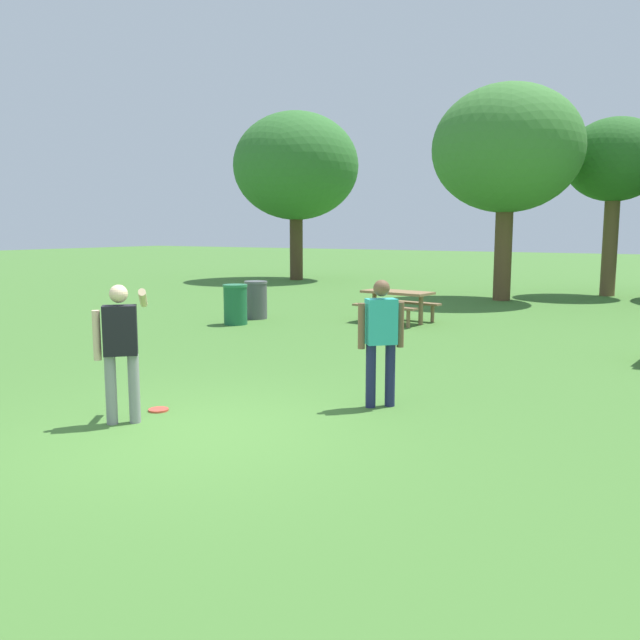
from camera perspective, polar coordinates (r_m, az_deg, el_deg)
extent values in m
plane|color=#447530|center=(7.63, -11.07, -9.54)|extent=(120.00, 120.00, 0.00)
cylinder|color=gray|center=(8.05, -17.76, -5.82)|extent=(0.13, 0.13, 0.82)
cylinder|color=gray|center=(8.03, -15.91, -5.78)|extent=(0.13, 0.13, 0.82)
cube|color=black|center=(7.91, -17.04, -0.87)|extent=(0.43, 0.42, 0.58)
sphere|color=beige|center=(7.86, -17.16, 2.20)|extent=(0.21, 0.21, 0.21)
cylinder|color=beige|center=(7.94, -18.90, -1.28)|extent=(0.09, 0.09, 0.58)
cylinder|color=beige|center=(8.12, -15.18, 1.85)|extent=(0.47, 0.48, 0.28)
cylinder|color=#1E234C|center=(8.48, 6.13, -4.79)|extent=(0.13, 0.13, 0.82)
cylinder|color=#1E234C|center=(8.40, 4.45, -4.89)|extent=(0.13, 0.13, 0.82)
cube|color=#33B2AD|center=(8.32, 5.35, -0.13)|extent=(0.43, 0.42, 0.58)
sphere|color=brown|center=(8.27, 5.39, 2.79)|extent=(0.21, 0.21, 0.21)
cylinder|color=brown|center=(8.41, 7.03, -0.41)|extent=(0.09, 0.09, 0.58)
cylinder|color=brown|center=(8.24, 3.64, -0.53)|extent=(0.09, 0.09, 0.58)
cylinder|color=#E04733|center=(8.56, -13.91, -7.61)|extent=(0.25, 0.25, 0.03)
cube|color=olive|center=(16.05, 6.76, 2.41)|extent=(1.78, 0.97, 0.06)
cube|color=olive|center=(15.59, 5.62, 1.16)|extent=(1.72, 0.48, 0.05)
cube|color=olive|center=(16.57, 7.79, 1.53)|extent=(1.72, 0.48, 0.05)
cylinder|color=olive|center=(16.44, 4.76, 1.23)|extent=(0.11, 0.11, 0.71)
cylinder|color=olive|center=(15.98, 3.61, 0.51)|extent=(0.09, 0.09, 0.41)
cylinder|color=olive|center=(16.94, 5.84, 0.91)|extent=(0.09, 0.09, 0.41)
cylinder|color=olive|center=(15.76, 8.79, 0.87)|extent=(0.11, 0.11, 0.71)
cylinder|color=olive|center=(15.28, 7.70, 0.11)|extent=(0.09, 0.09, 0.41)
cylinder|color=olive|center=(16.28, 9.78, 0.55)|extent=(0.09, 0.09, 0.41)
cylinder|color=#1E663D|center=(15.76, -7.39, 1.24)|extent=(0.56, 0.56, 0.90)
cylinder|color=#287A4B|center=(15.71, -7.42, 2.98)|extent=(0.59, 0.59, 0.06)
cylinder|color=#515156|center=(16.73, -5.60, 1.66)|extent=(0.56, 0.56, 0.90)
cylinder|color=slate|center=(16.68, -5.63, 3.30)|extent=(0.59, 0.59, 0.06)
cylinder|color=#4C3823|center=(29.44, -2.08, 6.93)|extent=(0.58, 0.58, 3.50)
ellipsoid|color=#33702D|center=(29.56, -2.12, 13.26)|extent=(5.51, 5.51, 4.69)
cylinder|color=brown|center=(21.70, 15.69, 6.24)|extent=(0.55, 0.55, 3.47)
ellipsoid|color=#3D7A33|center=(21.83, 16.00, 14.17)|extent=(4.65, 4.65, 3.95)
cylinder|color=brown|center=(24.36, 23.97, 6.24)|extent=(0.49, 0.49, 3.67)
ellipsoid|color=#286023|center=(24.47, 24.34, 12.63)|extent=(3.25, 3.25, 2.76)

